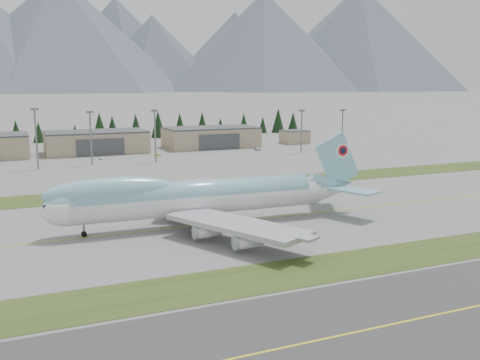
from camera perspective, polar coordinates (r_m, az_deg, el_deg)
name	(u,v)px	position (r m, az deg, el deg)	size (l,w,h in m)	color
ground	(247,220)	(134.33, 0.73, -4.30)	(7000.00, 7000.00, 0.00)	slate
grass_strip_near	(329,267)	(102.23, 9.47, -9.19)	(400.00, 14.00, 0.08)	#2E4719
grass_strip_far	(191,188)	(175.42, -5.21, -0.88)	(400.00, 18.00, 0.08)	#2E4719
asphalt_taxiway	(418,319)	(84.51, 18.48, -13.88)	(400.00, 32.00, 0.04)	#343434
taxiway_line_main	(247,220)	(134.33, 0.73, -4.30)	(400.00, 0.40, 0.02)	yellow
taxiway_line_near	(418,319)	(84.51, 18.48, -13.88)	(400.00, 0.40, 0.02)	yellow
boeing_747_freighter	(198,197)	(128.22, -4.50, -1.80)	(80.89, 70.20, 21.42)	white
hangar_center	(96,142)	(272.91, -15.08, 3.95)	(48.00, 26.60, 10.80)	tan
hangar_right	(211,137)	(287.37, -3.12, 4.59)	(48.00, 26.60, 10.80)	tan
control_shed	(295,137)	(306.44, 5.85, 4.61)	(14.00, 12.00, 7.60)	tan
floodlight_masts	(193,125)	(240.83, -5.04, 5.91)	(149.83, 8.07, 24.24)	slate
service_vehicle_a	(101,159)	(248.71, -14.63, 2.14)	(1.26, 3.13, 1.07)	silver
service_vehicle_b	(158,156)	(256.08, -8.78, 2.58)	(1.15, 3.28, 1.08)	gold
service_vehicle_c	(258,150)	(274.02, 1.89, 3.19)	(1.87, 4.60, 1.33)	silver
conifer_belt	(124,127)	(338.13, -12.27, 5.55)	(273.47, 13.45, 17.00)	black
mountain_ridge_front	(16,32)	(2293.37, -22.76, 14.37)	(4223.03, 1266.75, 501.09)	#4C5765
mountain_ridge_rear	(33,41)	(3029.25, -21.20, 13.68)	(4461.72, 1005.37, 502.69)	#4C5765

